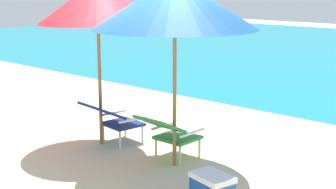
% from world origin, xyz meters
% --- Properties ---
extents(ground_plane, '(40.00, 40.00, 0.00)m').
position_xyz_m(ground_plane, '(0.00, 4.00, 0.00)').
color(ground_plane, beige).
extents(lounge_chair_left, '(0.64, 0.93, 0.68)m').
position_xyz_m(lounge_chair_left, '(-0.57, -0.07, 0.40)').
color(lounge_chair_left, navy).
rests_on(lounge_chair_left, ground_plane).
extents(lounge_chair_right, '(0.55, 0.88, 0.68)m').
position_xyz_m(lounge_chair_right, '(0.53, -0.03, 0.40)').
color(lounge_chair_right, '#338E3D').
rests_on(lounge_chair_right, ground_plane).
extents(beach_umbrella_left, '(2.32, 2.31, 2.43)m').
position_xyz_m(beach_umbrella_left, '(-0.71, -0.19, 2.11)').
color(beach_umbrella_left, olive).
rests_on(beach_umbrella_left, ground_plane).
extents(beach_umbrella_right, '(2.90, 2.90, 2.47)m').
position_xyz_m(beach_umbrella_right, '(0.71, -0.14, 2.13)').
color(beach_umbrella_right, olive).
rests_on(beach_umbrella_right, ground_plane).
extents(cooler_box, '(0.53, 0.42, 0.32)m').
position_xyz_m(cooler_box, '(1.79, -0.73, 0.16)').
color(cooler_box, '#194CA5').
rests_on(cooler_box, ground_plane).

